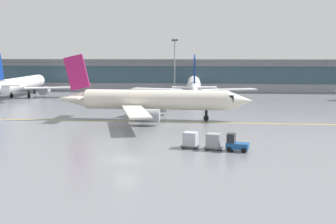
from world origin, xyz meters
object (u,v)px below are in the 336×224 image
baggage_tug (236,144)px  apron_light_mast_1 (175,64)px  gate_airplane_1 (194,86)px  gate_airplane_0 (22,84)px  cargo_dolly_lead (214,141)px  taxiing_regional_jet (154,100)px  cargo_dolly_trailing (190,139)px

baggage_tug → apron_light_mast_1: (-13.07, 74.54, 7.44)m
baggage_tug → gate_airplane_1: bearing=110.4°
gate_airplane_1 → apron_light_mast_1: (-6.16, 16.51, 4.99)m
gate_airplane_0 → cargo_dolly_lead: bearing=-142.2°
cargo_dolly_lead → apron_light_mast_1: bearing=111.7°
gate_airplane_1 → cargo_dolly_lead: gate_airplane_1 is taller
gate_airplane_0 → taxiing_regional_jet: size_ratio=1.00×
taxiing_regional_jet → apron_light_mast_1: apron_light_mast_1 is taller
cargo_dolly_lead → taxiing_regional_jet: bearing=127.7°
taxiing_regional_jet → gate_airplane_0: bearing=138.1°
gate_airplane_0 → apron_light_mast_1: bearing=-70.5°
taxiing_regional_jet → cargo_dolly_trailing: size_ratio=14.09×
baggage_tug → cargo_dolly_lead: 2.65m
gate_airplane_1 → taxiing_regional_jet: 35.47m
gate_airplane_1 → baggage_tug: (6.91, -58.03, -2.45)m
baggage_tug → gate_airplane_0: bearing=144.9°
baggage_tug → cargo_dolly_lead: (-2.57, 0.62, 0.16)m
gate_airplane_0 → taxiing_regional_jet: taxiing_regional_jet is taller
baggage_tug → apron_light_mast_1: apron_light_mast_1 is taller
baggage_tug → cargo_dolly_lead: bearing=180.0°
gate_airplane_1 → taxiing_regional_jet: bearing=168.5°
cargo_dolly_lead → apron_light_mast_1: 75.02m
cargo_dolly_trailing → apron_light_mast_1: (-7.70, 73.24, 7.28)m
cargo_dolly_trailing → gate_airplane_1: bearing=105.2°
baggage_tug → cargo_dolly_trailing: 5.52m
apron_light_mast_1 → gate_airplane_0: bearing=-158.1°
gate_airplane_0 → apron_light_mast_1: 42.09m
gate_airplane_0 → cargo_dolly_trailing: size_ratio=14.10×
apron_light_mast_1 → cargo_dolly_trailing: bearing=-84.0°
cargo_dolly_lead → cargo_dolly_trailing: bearing=-180.0°
cargo_dolly_lead → apron_light_mast_1: apron_light_mast_1 is taller
baggage_tug → cargo_dolly_trailing: bearing=180.0°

